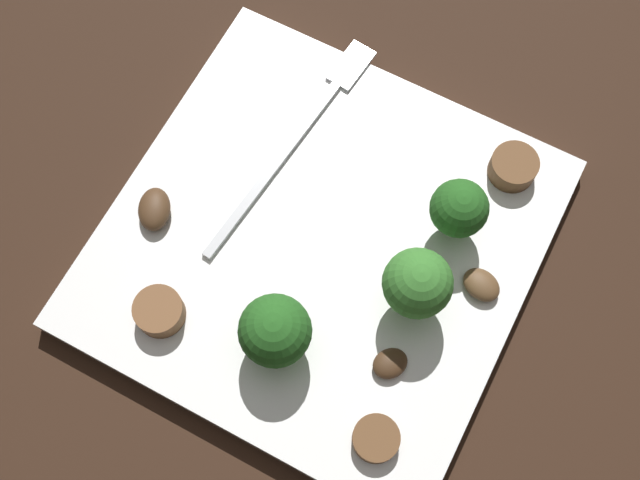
{
  "coord_description": "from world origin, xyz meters",
  "views": [
    {
      "loc": [
        -0.15,
        -0.08,
        0.48
      ],
      "look_at": [
        0.0,
        0.0,
        0.02
      ],
      "focal_mm": 44.99,
      "sensor_mm": 36.0,
      "label": 1
    }
  ],
  "objects": [
    {
      "name": "plate",
      "position": [
        0.0,
        0.0,
        0.01
      ],
      "size": [
        0.25,
        0.25,
        0.02
      ],
      "primitive_type": "cube",
      "color": "white",
      "rests_on": "ground_plane"
    },
    {
      "name": "ground_plane",
      "position": [
        0.0,
        0.0,
        0.0
      ],
      "size": [
        1.4,
        1.4,
        0.0
      ],
      "primitive_type": "plane",
      "color": "black"
    },
    {
      "name": "broccoli_floret_1",
      "position": [
        -0.01,
        -0.07,
        0.05
      ],
      "size": [
        0.04,
        0.04,
        0.06
      ],
      "color": "#408630",
      "rests_on": "plate"
    },
    {
      "name": "broccoli_floret_2",
      "position": [
        0.05,
        -0.07,
        0.05
      ],
      "size": [
        0.04,
        0.04,
        0.05
      ],
      "color": "#296420",
      "rests_on": "plate"
    },
    {
      "name": "mushroom_0",
      "position": [
        -0.03,
        0.1,
        0.02
      ],
      "size": [
        0.03,
        0.03,
        0.01
      ],
      "primitive_type": "ellipsoid",
      "rotation": [
        0.0,
        0.0,
        3.62
      ],
      "color": "#4C331E",
      "rests_on": "plate"
    },
    {
      "name": "fork",
      "position": [
        0.06,
        0.05,
        0.02
      ],
      "size": [
        0.18,
        0.03,
        0.0
      ],
      "rotation": [
        0.0,
        0.0,
        -0.11
      ],
      "color": "silver",
      "rests_on": "plate"
    },
    {
      "name": "mushroom_1",
      "position": [
        -0.05,
        -0.07,
        0.02
      ],
      "size": [
        0.03,
        0.03,
        0.01
      ],
      "primitive_type": "ellipsoid",
      "rotation": [
        0.0,
        0.0,
        5.7
      ],
      "color": "#422B19",
      "rests_on": "plate"
    },
    {
      "name": "mushroom_2",
      "position": [
        0.02,
        -0.1,
        0.02
      ],
      "size": [
        0.02,
        0.03,
        0.01
      ],
      "primitive_type": "ellipsoid",
      "rotation": [
        0.0,
        0.0,
        4.45
      ],
      "color": "brown",
      "rests_on": "plate"
    },
    {
      "name": "sausage_slice_1",
      "position": [
        -0.09,
        -0.08,
        0.02
      ],
      "size": [
        0.04,
        0.04,
        0.01
      ],
      "primitive_type": "cylinder",
      "rotation": [
        0.0,
        0.0,
        1.16
      ],
      "color": "brown",
      "rests_on": "plate"
    },
    {
      "name": "sausage_slice_0",
      "position": [
        -0.09,
        0.06,
        0.02
      ],
      "size": [
        0.04,
        0.04,
        0.01
      ],
      "primitive_type": "cylinder",
      "rotation": [
        0.0,
        0.0,
        2.56
      ],
      "color": "brown",
      "rests_on": "plate"
    },
    {
      "name": "broccoli_floret_0",
      "position": [
        -0.07,
        -0.01,
        0.05
      ],
      "size": [
        0.04,
        0.04,
        0.05
      ],
      "color": "#296420",
      "rests_on": "plate"
    },
    {
      "name": "sausage_slice_2",
      "position": [
        0.1,
        -0.09,
        0.02
      ],
      "size": [
        0.04,
        0.04,
        0.01
      ],
      "primitive_type": "cylinder",
      "rotation": [
        0.0,
        0.0,
        0.63
      ],
      "color": "brown",
      "rests_on": "plate"
    }
  ]
}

